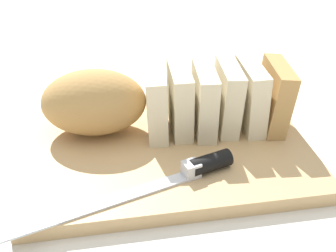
# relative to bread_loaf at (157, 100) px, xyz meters

# --- Properties ---
(ground_plane) EXTENTS (3.00, 3.00, 0.00)m
(ground_plane) POSITION_rel_bread_loaf_xyz_m (0.01, -0.04, -0.07)
(ground_plane) COLOR silver
(cutting_board) EXTENTS (0.40, 0.28, 0.02)m
(cutting_board) POSITION_rel_bread_loaf_xyz_m (0.01, -0.04, -0.06)
(cutting_board) COLOR tan
(cutting_board) RESTS_ON ground_plane
(bread_loaf) EXTENTS (0.36, 0.13, 0.10)m
(bread_loaf) POSITION_rel_bread_loaf_xyz_m (0.00, 0.00, 0.00)
(bread_loaf) COLOR tan
(bread_loaf) RESTS_ON cutting_board
(bread_knife) EXTENTS (0.29, 0.10, 0.02)m
(bread_knife) POSITION_rel_bread_loaf_xyz_m (0.01, -0.12, -0.04)
(bread_knife) COLOR silver
(bread_knife) RESTS_ON cutting_board
(crumb_near_knife) EXTENTS (0.01, 0.01, 0.01)m
(crumb_near_knife) POSITION_rel_bread_loaf_xyz_m (0.03, 0.02, -0.04)
(crumb_near_knife) COLOR #996633
(crumb_near_knife) RESTS_ON cutting_board
(crumb_near_loaf) EXTENTS (0.00, 0.00, 0.00)m
(crumb_near_loaf) POSITION_rel_bread_loaf_xyz_m (0.07, -0.08, -0.05)
(crumb_near_loaf) COLOR #996633
(crumb_near_loaf) RESTS_ON cutting_board
(crumb_stray_left) EXTENTS (0.01, 0.01, 0.01)m
(crumb_stray_left) POSITION_rel_bread_loaf_xyz_m (0.05, -0.09, -0.04)
(crumb_stray_left) COLOR #996633
(crumb_stray_left) RESTS_ON cutting_board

